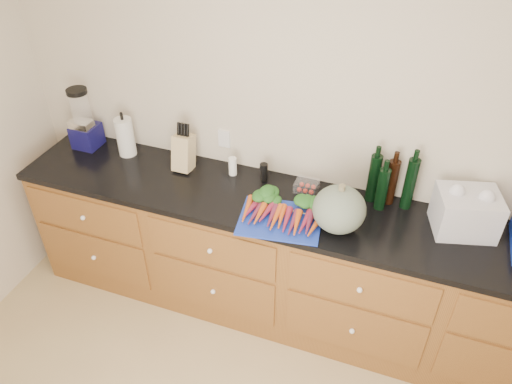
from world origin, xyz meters
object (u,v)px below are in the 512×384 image
at_px(tomato_box, 307,186).
at_px(knife_block, 184,153).
at_px(squash, 339,209).
at_px(paper_towel, 125,137).
at_px(blender_appliance, 84,122).
at_px(cutting_board, 280,220).
at_px(carrots, 282,212).

bearing_deg(tomato_box, knife_block, -177.90).
bearing_deg(squash, paper_towel, 170.00).
relative_size(paper_towel, tomato_box, 1.89).
xyz_separation_m(blender_appliance, tomato_box, (1.58, 0.01, -0.16)).
relative_size(paper_towel, knife_block, 1.13).
xyz_separation_m(squash, blender_appliance, (-1.84, 0.27, 0.06)).
bearing_deg(paper_towel, cutting_board, -14.94).
xyz_separation_m(cutting_board, blender_appliance, (-1.52, 0.32, 0.18)).
xyz_separation_m(paper_towel, knife_block, (0.44, -0.02, -0.02)).
xyz_separation_m(cutting_board, paper_towel, (-1.20, 0.32, 0.13)).
bearing_deg(tomato_box, blender_appliance, -179.55).
bearing_deg(squash, blender_appliance, 171.77).
height_order(squash, blender_appliance, blender_appliance).
distance_m(squash, blender_appliance, 1.86).
bearing_deg(cutting_board, blender_appliance, 168.17).
bearing_deg(carrots, knife_block, 160.70).
bearing_deg(squash, cutting_board, -170.73).
distance_m(cutting_board, squash, 0.35).
height_order(carrots, knife_block, knife_block).
xyz_separation_m(squash, paper_towel, (-1.52, 0.27, 0.00)).
bearing_deg(knife_block, blender_appliance, 178.67).
distance_m(blender_appliance, tomato_box, 1.59).
relative_size(cutting_board, knife_block, 1.97).
bearing_deg(tomato_box, squash, -47.47).
xyz_separation_m(cutting_board, squash, (0.32, 0.05, 0.13)).
relative_size(carrots, squash, 1.54).
height_order(cutting_board, squash, squash).
height_order(blender_appliance, tomato_box, blender_appliance).
distance_m(carrots, blender_appliance, 1.55).
bearing_deg(tomato_box, cutting_board, -101.04).
relative_size(blender_appliance, knife_block, 1.82).
distance_m(blender_appliance, paper_towel, 0.32).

